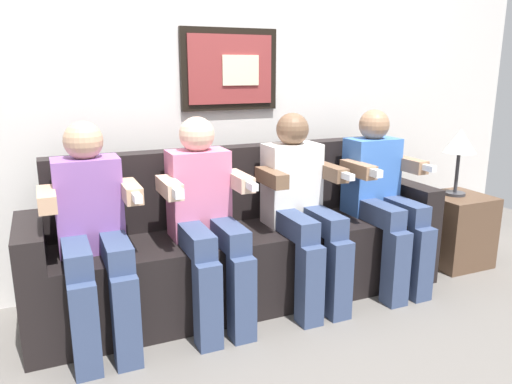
{
  "coord_description": "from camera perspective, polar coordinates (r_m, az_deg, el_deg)",
  "views": [
    {
      "loc": [
        -1.05,
        -2.24,
        1.36
      ],
      "look_at": [
        0.0,
        0.15,
        0.7
      ],
      "focal_mm": 34.51,
      "sensor_mm": 36.0,
      "label": 1
    }
  ],
  "objects": [
    {
      "name": "ground_plane",
      "position": [
        2.82,
        1.27,
        -14.64
      ],
      "size": [
        6.3,
        6.3,
        0.0
      ],
      "primitive_type": "plane",
      "color": "#66605B"
    },
    {
      "name": "table_lamp",
      "position": [
        3.63,
        22.56,
        5.16
      ],
      "size": [
        0.22,
        0.22,
        0.46
      ],
      "color": "#333338",
      "rests_on": "side_table_right"
    },
    {
      "name": "person_right_center",
      "position": [
        2.85,
        5.25,
        -1.24
      ],
      "size": [
        0.46,
        0.56,
        1.11
      ],
      "color": "white",
      "rests_on": "ground_plane"
    },
    {
      "name": "back_wall_assembly",
      "position": [
        3.18,
        -4.54,
        13.09
      ],
      "size": [
        4.85,
        0.1,
        2.6
      ],
      "color": "silver",
      "rests_on": "ground_plane"
    },
    {
      "name": "couch",
      "position": [
        2.96,
        -1.39,
        -6.52
      ],
      "size": [
        2.45,
        0.58,
        0.9
      ],
      "color": "black",
      "rests_on": "ground_plane"
    },
    {
      "name": "person_left_center",
      "position": [
        2.62,
        -5.84,
        -2.57
      ],
      "size": [
        0.46,
        0.56,
        1.11
      ],
      "color": "pink",
      "rests_on": "ground_plane"
    },
    {
      "name": "person_rightmost",
      "position": [
        3.16,
        14.43,
        -0.09
      ],
      "size": [
        0.46,
        0.56,
        1.11
      ],
      "color": "#3F72CC",
      "rests_on": "ground_plane"
    },
    {
      "name": "person_leftmost",
      "position": [
        2.52,
        -18.39,
        -3.97
      ],
      "size": [
        0.46,
        0.56,
        1.11
      ],
      "color": "#8C59A5",
      "rests_on": "ground_plane"
    },
    {
      "name": "side_table_right",
      "position": [
        3.76,
        22.12,
        -4.06
      ],
      "size": [
        0.4,
        0.4,
        0.5
      ],
      "color": "brown",
      "rests_on": "ground_plane"
    }
  ]
}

